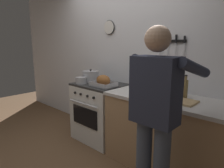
{
  "coord_description": "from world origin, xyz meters",
  "views": [
    {
      "loc": [
        2.01,
        -1.12,
        1.53
      ],
      "look_at": [
        0.17,
        0.85,
        0.97
      ],
      "focal_mm": 32.66,
      "sensor_mm": 36.0,
      "label": 1
    }
  ],
  "objects_px": {
    "cutting_board": "(179,101)",
    "stock_pot": "(91,76)",
    "saucepan": "(81,80)",
    "bottle_olive_oil": "(144,82)",
    "person_cook": "(156,112)",
    "stove": "(100,112)",
    "roasting_pan": "(103,81)",
    "bottle_wine_red": "(177,87)",
    "bottle_vinegar": "(185,89)",
    "bottle_soy_sauce": "(151,86)",
    "bottle_hot_sauce": "(151,86)",
    "bottle_dish_soap": "(172,85)"
  },
  "relations": [
    {
      "from": "cutting_board",
      "to": "stock_pot",
      "type": "bearing_deg",
      "value": 176.59
    },
    {
      "from": "bottle_vinegar",
      "to": "saucepan",
      "type": "bearing_deg",
      "value": -169.59
    },
    {
      "from": "saucepan",
      "to": "stock_pot",
      "type": "bearing_deg",
      "value": 91.4
    },
    {
      "from": "stock_pot",
      "to": "bottle_wine_red",
      "type": "relative_size",
      "value": 0.85
    },
    {
      "from": "stove",
      "to": "person_cook",
      "type": "height_order",
      "value": "person_cook"
    },
    {
      "from": "roasting_pan",
      "to": "saucepan",
      "type": "height_order",
      "value": "roasting_pan"
    },
    {
      "from": "roasting_pan",
      "to": "cutting_board",
      "type": "xyz_separation_m",
      "value": [
        1.13,
        0.03,
        -0.06
      ]
    },
    {
      "from": "person_cook",
      "to": "bottle_soy_sauce",
      "type": "xyz_separation_m",
      "value": [
        -0.49,
        0.7,
        0.04
      ]
    },
    {
      "from": "roasting_pan",
      "to": "stock_pot",
      "type": "xyz_separation_m",
      "value": [
        -0.41,
        0.12,
        0.01
      ]
    },
    {
      "from": "cutting_board",
      "to": "roasting_pan",
      "type": "bearing_deg",
      "value": -178.57
    },
    {
      "from": "bottle_wine_red",
      "to": "bottle_vinegar",
      "type": "relative_size",
      "value": 1.16
    },
    {
      "from": "stock_pot",
      "to": "bottle_soy_sauce",
      "type": "xyz_separation_m",
      "value": [
        1.11,
        0.03,
        0.01
      ]
    },
    {
      "from": "stock_pot",
      "to": "bottle_olive_oil",
      "type": "height_order",
      "value": "bottle_olive_oil"
    },
    {
      "from": "bottle_soy_sauce",
      "to": "bottle_olive_oil",
      "type": "bearing_deg",
      "value": 154.92
    },
    {
      "from": "cutting_board",
      "to": "bottle_olive_oil",
      "type": "distance_m",
      "value": 0.62
    },
    {
      "from": "bottle_hot_sauce",
      "to": "bottle_vinegar",
      "type": "distance_m",
      "value": 0.46
    },
    {
      "from": "cutting_board",
      "to": "bottle_wine_red",
      "type": "height_order",
      "value": "bottle_wine_red"
    },
    {
      "from": "stock_pot",
      "to": "cutting_board",
      "type": "distance_m",
      "value": 1.55
    },
    {
      "from": "roasting_pan",
      "to": "bottle_wine_red",
      "type": "distance_m",
      "value": 1.06
    },
    {
      "from": "bottle_dish_soap",
      "to": "bottle_olive_oil",
      "type": "bearing_deg",
      "value": -162.78
    },
    {
      "from": "person_cook",
      "to": "bottle_vinegar",
      "type": "relative_size",
      "value": 6.15
    },
    {
      "from": "bottle_olive_oil",
      "to": "person_cook",
      "type": "bearing_deg",
      "value": -50.01
    },
    {
      "from": "bottle_hot_sauce",
      "to": "bottle_wine_red",
      "type": "distance_m",
      "value": 0.4
    },
    {
      "from": "cutting_board",
      "to": "bottle_hot_sauce",
      "type": "height_order",
      "value": "bottle_hot_sauce"
    },
    {
      "from": "roasting_pan",
      "to": "bottle_olive_oil",
      "type": "relative_size",
      "value": 1.33
    },
    {
      "from": "bottle_dish_soap",
      "to": "bottle_wine_red",
      "type": "relative_size",
      "value": 0.81
    },
    {
      "from": "person_cook",
      "to": "roasting_pan",
      "type": "relative_size",
      "value": 4.72
    },
    {
      "from": "bottle_hot_sauce",
      "to": "bottle_vinegar",
      "type": "height_order",
      "value": "bottle_vinegar"
    },
    {
      "from": "bottle_soy_sauce",
      "to": "bottle_olive_oil",
      "type": "xyz_separation_m",
      "value": [
        -0.15,
        0.07,
        0.02
      ]
    },
    {
      "from": "bottle_olive_oil",
      "to": "roasting_pan",
      "type": "bearing_deg",
      "value": -157.79
    },
    {
      "from": "bottle_vinegar",
      "to": "bottle_olive_oil",
      "type": "height_order",
      "value": "bottle_vinegar"
    },
    {
      "from": "bottle_wine_red",
      "to": "bottle_olive_oil",
      "type": "distance_m",
      "value": 0.51
    },
    {
      "from": "roasting_pan",
      "to": "stove",
      "type": "bearing_deg",
      "value": 150.47
    },
    {
      "from": "bottle_soy_sauce",
      "to": "cutting_board",
      "type": "bearing_deg",
      "value": -16.0
    },
    {
      "from": "saucepan",
      "to": "stove",
      "type": "bearing_deg",
      "value": 39.52
    },
    {
      "from": "person_cook",
      "to": "bottle_olive_oil",
      "type": "relative_size",
      "value": 6.26
    },
    {
      "from": "saucepan",
      "to": "cutting_board",
      "type": "height_order",
      "value": "saucepan"
    },
    {
      "from": "bottle_vinegar",
      "to": "bottle_soy_sauce",
      "type": "bearing_deg",
      "value": -173.62
    },
    {
      "from": "roasting_pan",
      "to": "bottle_vinegar",
      "type": "bearing_deg",
      "value": 10.03
    },
    {
      "from": "bottle_olive_oil",
      "to": "bottle_vinegar",
      "type": "bearing_deg",
      "value": -2.56
    },
    {
      "from": "cutting_board",
      "to": "bottle_olive_oil",
      "type": "height_order",
      "value": "bottle_olive_oil"
    },
    {
      "from": "bottle_hot_sauce",
      "to": "bottle_dish_soap",
      "type": "relative_size",
      "value": 0.71
    },
    {
      "from": "saucepan",
      "to": "bottle_wine_red",
      "type": "relative_size",
      "value": 0.53
    },
    {
      "from": "bottle_dish_soap",
      "to": "bottle_wine_red",
      "type": "bearing_deg",
      "value": -50.55
    },
    {
      "from": "roasting_pan",
      "to": "bottle_wine_red",
      "type": "xyz_separation_m",
      "value": [
        1.05,
        0.15,
        0.06
      ]
    },
    {
      "from": "roasting_pan",
      "to": "bottle_olive_oil",
      "type": "distance_m",
      "value": 0.59
    },
    {
      "from": "bottle_hot_sauce",
      "to": "bottle_soy_sauce",
      "type": "distance_m",
      "value": 0.07
    },
    {
      "from": "roasting_pan",
      "to": "bottle_soy_sauce",
      "type": "xyz_separation_m",
      "value": [
        0.7,
        0.15,
        0.02
      ]
    },
    {
      "from": "person_cook",
      "to": "saucepan",
      "type": "distance_m",
      "value": 1.67
    },
    {
      "from": "bottle_wine_red",
      "to": "bottle_olive_oil",
      "type": "bearing_deg",
      "value": 171.46
    }
  ]
}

